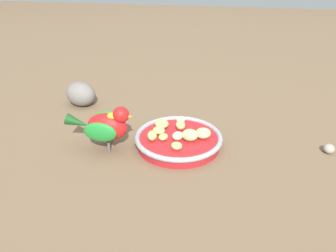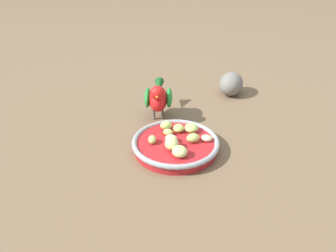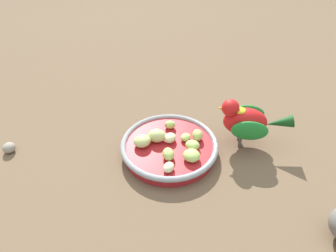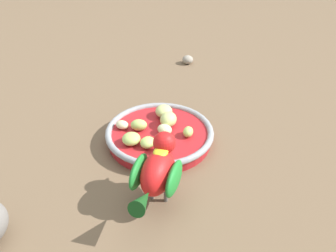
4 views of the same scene
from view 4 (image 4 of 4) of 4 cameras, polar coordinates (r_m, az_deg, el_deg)
The scene contains 14 objects.
ground_plane at distance 0.95m, azimuth -0.09°, elevation -1.43°, with size 4.00×4.00×0.00m, color brown.
feeding_bowl at distance 0.93m, azimuth -1.04°, elevation -1.19°, with size 0.22×0.22×0.03m.
apple_piece_0 at distance 0.92m, azimuth -0.24°, elevation -0.45°, with size 0.03×0.03×0.02m, color beige.
apple_piece_1 at distance 0.89m, azimuth -4.55°, elevation -1.58°, with size 0.04×0.03×0.02m, color #B2CC66.
apple_piece_2 at distance 0.94m, azimuth 0.05°, elevation 0.81°, with size 0.04×0.03×0.03m, color #C6D17A.
apple_piece_3 at distance 0.93m, azimuth -3.61°, elevation 0.13°, with size 0.03×0.02×0.02m, color #B2CC66.
apple_piece_4 at distance 0.97m, azimuth -0.51°, elevation 1.82°, with size 0.04×0.04×0.03m, color #C6D17A.
apple_piece_5 at distance 0.88m, azimuth -2.53°, elevation -2.03°, with size 0.03×0.03×0.02m, color #B2CC66.
apple_piece_6 at distance 0.87m, azimuth -0.71°, elevation -2.65°, with size 0.03×0.02×0.02m, color #B2CC66.
apple_piece_7 at distance 0.91m, azimuth 2.49°, elevation -0.72°, with size 0.03×0.02×0.02m, color #B2CC66.
apple_piece_8 at distance 0.94m, azimuth -5.65°, elevation 0.15°, with size 0.03×0.02×0.02m, color beige.
apple_piece_9 at distance 0.89m, azimuth -0.55°, elevation -1.81°, with size 0.03×0.02×0.02m, color #B2CC66.
parrot at distance 0.76m, azimuth -1.33°, elevation -5.63°, with size 0.08×0.17×0.12m.
pebble_0 at distance 1.24m, azimuth 2.44°, elevation 8.15°, with size 0.03×0.03×0.02m, color gray.
Camera 4 is at (0.19, -0.75, 0.56)m, focal length 49.56 mm.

